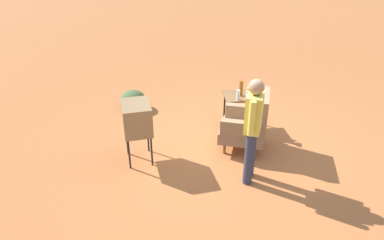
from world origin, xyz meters
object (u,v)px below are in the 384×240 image
(bottle_short_clear, at_px, (238,95))
(flower_vase, at_px, (248,92))
(person_standing, at_px, (253,126))
(side_table, at_px, (238,100))
(tv_on_stand, at_px, (137,118))
(armchair, at_px, (249,123))
(bottle_tall_amber, at_px, (241,88))

(bottle_short_clear, height_order, flower_vase, flower_vase)
(bottle_short_clear, bearing_deg, person_standing, -4.98)
(side_table, height_order, flower_vase, flower_vase)
(tv_on_stand, xyz_separation_m, bottle_short_clear, (-0.77, 1.82, -0.01))
(armchair, relative_size, side_table, 1.57)
(bottle_tall_amber, xyz_separation_m, bottle_short_clear, (0.20, -0.10, -0.05))
(tv_on_stand, relative_size, bottle_tall_amber, 3.43)
(person_standing, bearing_deg, bottle_short_clear, 175.02)
(side_table, relative_size, flower_vase, 2.54)
(tv_on_stand, height_order, bottle_tall_amber, tv_on_stand)
(person_standing, distance_m, flower_vase, 1.52)
(tv_on_stand, distance_m, flower_vase, 2.15)
(armchair, bearing_deg, person_standing, -12.77)
(person_standing, relative_size, bottle_short_clear, 8.20)
(bottle_tall_amber, bearing_deg, flower_vase, 25.60)
(side_table, distance_m, person_standing, 1.75)
(tv_on_stand, bearing_deg, bottle_short_clear, 113.03)
(side_table, relative_size, bottle_tall_amber, 2.25)
(tv_on_stand, xyz_separation_m, bottle_tall_amber, (-0.97, 1.92, 0.04))
(bottle_tall_amber, bearing_deg, bottle_short_clear, -26.53)
(side_table, height_order, person_standing, person_standing)
(armchair, xyz_separation_m, side_table, (-0.81, -0.00, 0.07))
(side_table, xyz_separation_m, bottle_tall_amber, (0.02, 0.03, 0.25))
(armchair, xyz_separation_m, bottle_short_clear, (-0.60, -0.07, 0.28))
(armchair, distance_m, person_standing, 1.01)
(person_standing, bearing_deg, armchair, 167.23)
(bottle_tall_amber, xyz_separation_m, flower_vase, (0.20, 0.09, -0.00))
(tv_on_stand, xyz_separation_m, flower_vase, (-0.78, 2.01, 0.04))
(side_table, xyz_separation_m, flower_vase, (0.21, 0.12, 0.25))
(armchair, xyz_separation_m, person_standing, (0.88, -0.20, 0.44))
(tv_on_stand, distance_m, person_standing, 1.84)
(person_standing, bearing_deg, side_table, 173.31)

